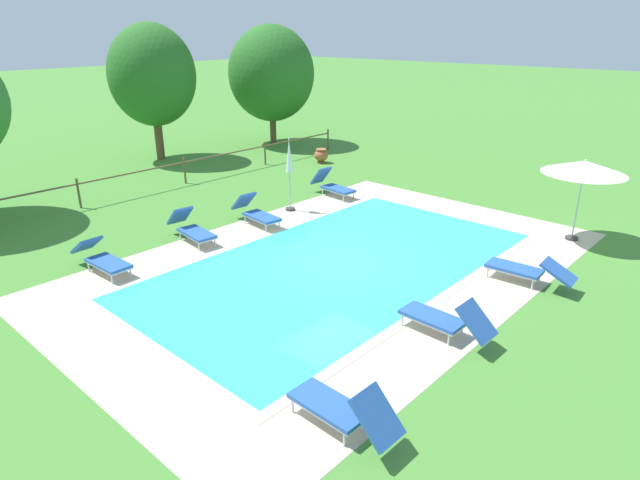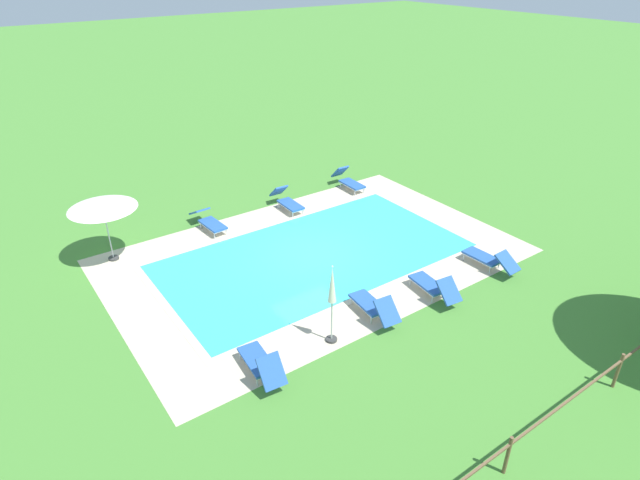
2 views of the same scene
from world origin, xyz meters
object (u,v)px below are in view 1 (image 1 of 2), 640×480
(tree_centre, at_px, (152,75))
(tree_far_west, at_px, (271,74))
(patio_umbrella_open_foreground, at_px, (584,168))
(sun_lounger_north_mid, at_px, (445,319))
(terracotta_urn_near_fence, at_px, (321,155))
(sun_lounger_north_near_steps, at_px, (192,228))
(sun_lounger_south_far, at_px, (102,258))
(sun_lounger_north_end, at_px, (342,409))
(sun_lounger_north_far, at_px, (256,212))
(sun_lounger_south_near_corner, at_px, (333,185))
(patio_umbrella_closed_row_west, at_px, (289,164))
(sun_lounger_south_mid, at_px, (527,270))

(tree_centre, bearing_deg, tree_far_west, -11.28)
(patio_umbrella_open_foreground, bearing_deg, sun_lounger_north_mid, 179.66)
(tree_far_west, bearing_deg, terracotta_urn_near_fence, -108.22)
(sun_lounger_north_near_steps, bearing_deg, sun_lounger_south_far, -177.83)
(sun_lounger_north_end, distance_m, tree_far_west, 22.71)
(sun_lounger_north_far, bearing_deg, tree_centre, 73.50)
(tree_centre, bearing_deg, sun_lounger_south_far, -128.71)
(sun_lounger_north_mid, height_order, patio_umbrella_open_foreground, patio_umbrella_open_foreground)
(sun_lounger_south_near_corner, height_order, tree_centre, tree_centre)
(sun_lounger_north_mid, height_order, tree_centre, tree_centre)
(sun_lounger_north_end, height_order, tree_far_west, tree_far_west)
(sun_lounger_north_end, xyz_separation_m, terracotta_urn_near_fence, (12.96, 12.18, -0.04))
(patio_umbrella_closed_row_west, distance_m, terracotta_urn_near_fence, 7.16)
(sun_lounger_south_near_corner, xyz_separation_m, tree_centre, (-0.93, 10.01, 3.41))
(tree_far_west, bearing_deg, sun_lounger_north_end, -130.44)
(patio_umbrella_open_foreground, bearing_deg, sun_lounger_south_far, 142.10)
(terracotta_urn_near_fence, distance_m, tree_far_west, 6.13)
(sun_lounger_north_far, bearing_deg, sun_lounger_south_mid, -79.12)
(sun_lounger_north_end, relative_size, tree_far_west, 0.32)
(sun_lounger_south_mid, bearing_deg, sun_lounger_south_far, 128.58)
(sun_lounger_north_near_steps, height_order, tree_centre, tree_centre)
(terracotta_urn_near_fence, bearing_deg, sun_lounger_north_mid, -128.48)
(patio_umbrella_open_foreground, bearing_deg, tree_centre, 97.21)
(patio_umbrella_open_foreground, distance_m, tree_centre, 18.35)
(sun_lounger_north_near_steps, distance_m, sun_lounger_south_far, 2.80)
(sun_lounger_south_near_corner, distance_m, sun_lounger_south_far, 8.99)
(sun_lounger_south_near_corner, relative_size, terracotta_urn_near_fence, 2.99)
(terracotta_urn_near_fence, height_order, tree_centre, tree_centre)
(terracotta_urn_near_fence, bearing_deg, sun_lounger_north_far, -151.56)
(sun_lounger_north_near_steps, relative_size, patio_umbrella_closed_row_west, 0.81)
(sun_lounger_north_end, bearing_deg, terracotta_urn_near_fence, 43.21)
(terracotta_urn_near_fence, distance_m, tree_centre, 8.39)
(terracotta_urn_near_fence, height_order, tree_far_west, tree_far_west)
(sun_lounger_south_far, distance_m, patio_umbrella_closed_row_west, 6.83)
(patio_umbrella_closed_row_west, distance_m, tree_far_west, 11.76)
(sun_lounger_north_mid, distance_m, sun_lounger_north_far, 8.07)
(sun_lounger_south_far, relative_size, patio_umbrella_closed_row_west, 0.83)
(sun_lounger_north_mid, bearing_deg, sun_lounger_south_mid, -3.76)
(sun_lounger_north_near_steps, relative_size, sun_lounger_south_near_corner, 1.04)
(sun_lounger_north_mid, distance_m, sun_lounger_south_mid, 3.48)
(sun_lounger_north_far, distance_m, sun_lounger_north_end, 9.72)
(sun_lounger_south_far, bearing_deg, tree_far_west, 31.89)
(sun_lounger_south_near_corner, height_order, patio_umbrella_closed_row_west, patio_umbrella_closed_row_west)
(patio_umbrella_closed_row_west, bearing_deg, sun_lounger_north_near_steps, 178.51)
(sun_lounger_south_near_corner, distance_m, tree_centre, 10.61)
(sun_lounger_south_near_corner, bearing_deg, sun_lounger_north_mid, -126.06)
(sun_lounger_south_near_corner, xyz_separation_m, patio_umbrella_open_foreground, (1.37, -8.13, 1.76))
(sun_lounger_north_mid, xyz_separation_m, patio_umbrella_open_foreground, (7.25, -0.04, 1.78))
(terracotta_urn_near_fence, bearing_deg, sun_lounger_south_near_corner, -133.08)
(sun_lounger_north_far, height_order, tree_centre, tree_centre)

